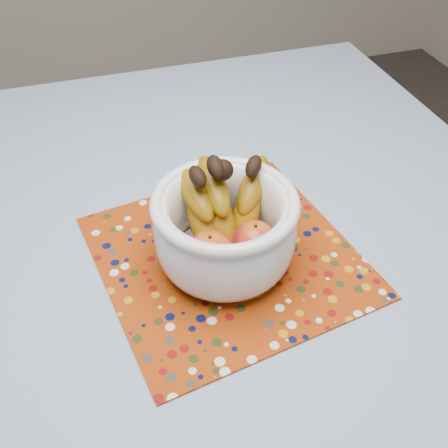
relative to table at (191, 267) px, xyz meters
name	(u,v)px	position (x,y,z in m)	size (l,w,h in m)	color
table	(191,267)	(0.00, 0.00, 0.00)	(1.20, 1.20, 0.75)	brown
tablecloth	(189,236)	(0.00, 0.00, 0.08)	(1.32, 1.32, 0.01)	slate
placemat	(227,256)	(0.05, -0.07, 0.09)	(0.41, 0.41, 0.00)	#862D07
fruit_bowl	(226,220)	(0.05, -0.08, 0.17)	(0.26, 0.25, 0.19)	white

